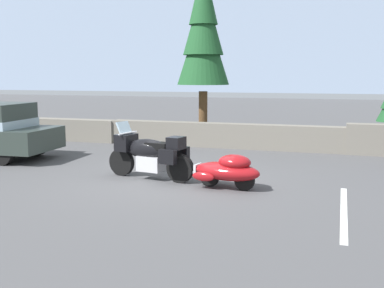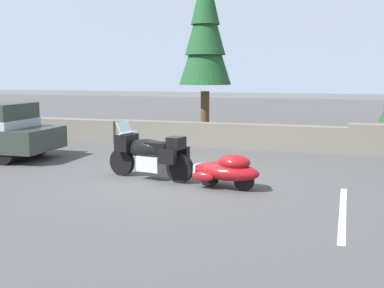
{
  "view_description": "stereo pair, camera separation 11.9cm",
  "coord_description": "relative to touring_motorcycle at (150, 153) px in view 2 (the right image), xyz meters",
  "views": [
    {
      "loc": [
        3.83,
        -10.16,
        2.44
      ],
      "look_at": [
        0.55,
        0.13,
        0.85
      ],
      "focal_mm": 43.96,
      "sensor_mm": 36.0,
      "label": 1
    },
    {
      "loc": [
        3.95,
        -10.12,
        2.44
      ],
      "look_at": [
        0.55,
        0.13,
        0.85
      ],
      "focal_mm": 43.96,
      "sensor_mm": 36.0,
      "label": 2
    }
  ],
  "objects": [
    {
      "name": "ground_plane",
      "position": [
        0.44,
        0.08,
        -0.62
      ],
      "size": [
        80.0,
        80.0,
        0.0
      ],
      "primitive_type": "plane",
      "color": "#4C4C4F"
    },
    {
      "name": "stone_guard_wall",
      "position": [
        0.56,
        5.22,
        -0.19
      ],
      "size": [
        24.0,
        0.57,
        0.96
      ],
      "color": "slate",
      "rests_on": "ground"
    },
    {
      "name": "distant_ridgeline",
      "position": [
        0.44,
        95.24,
        7.38
      ],
      "size": [
        240.0,
        80.0,
        16.0
      ],
      "primitive_type": "cube",
      "color": "#8C9EB7",
      "rests_on": "ground"
    },
    {
      "name": "touring_motorcycle",
      "position": [
        0.0,
        0.0,
        0.0
      ],
      "size": [
        2.29,
        1.0,
        1.33
      ],
      "color": "black",
      "rests_on": "ground"
    },
    {
      "name": "car_shaped_trailer",
      "position": [
        1.97,
        -0.38,
        -0.21
      ],
      "size": [
        2.23,
        0.99,
        0.76
      ],
      "color": "black",
      "rests_on": "ground"
    },
    {
      "name": "pine_tree_tall",
      "position": [
        -0.57,
        6.43,
        3.4
      ],
      "size": [
        1.88,
        1.88,
        6.42
      ],
      "color": "brown",
      "rests_on": "ground"
    },
    {
      "name": "parking_stripe_marker",
      "position": [
        4.39,
        -1.42,
        -0.62
      ],
      "size": [
        0.12,
        3.6,
        0.01
      ],
      "primitive_type": "cube",
      "color": "silver",
      "rests_on": "ground"
    }
  ]
}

